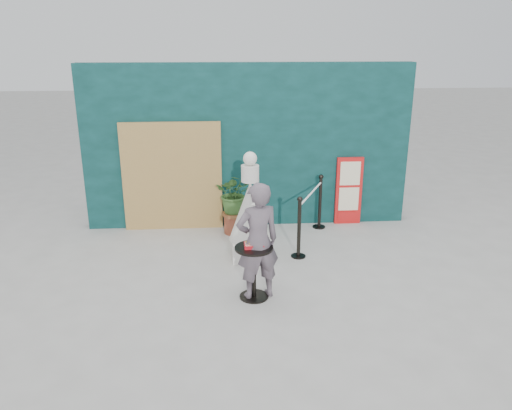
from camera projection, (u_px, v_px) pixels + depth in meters
name	position (u px, v px, depth m)	size (l,w,h in m)	color
ground	(263.00, 303.00, 6.73)	(60.00, 60.00, 0.00)	#ADAAA5
back_wall	(248.00, 146.00, 9.23)	(6.00, 0.30, 3.00)	#092B2A
bamboo_fence	(172.00, 177.00, 9.09)	(1.80, 0.08, 2.00)	tan
woman	(258.00, 242.00, 6.65)	(0.60, 0.39, 1.64)	#62545D
menu_board	(349.00, 191.00, 9.45)	(0.50, 0.07, 1.30)	red
statue	(250.00, 216.00, 7.92)	(0.69, 0.69, 1.76)	white
cafe_table	(254.00, 264.00, 6.73)	(0.52, 0.52, 0.75)	black
food_basket	(254.00, 244.00, 6.64)	(0.26, 0.19, 0.11)	red
planter	(235.00, 199.00, 8.98)	(0.66, 0.58, 1.13)	brown
stanchion_barrier	(310.00, 214.00, 8.65)	(0.84, 1.54, 1.03)	black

